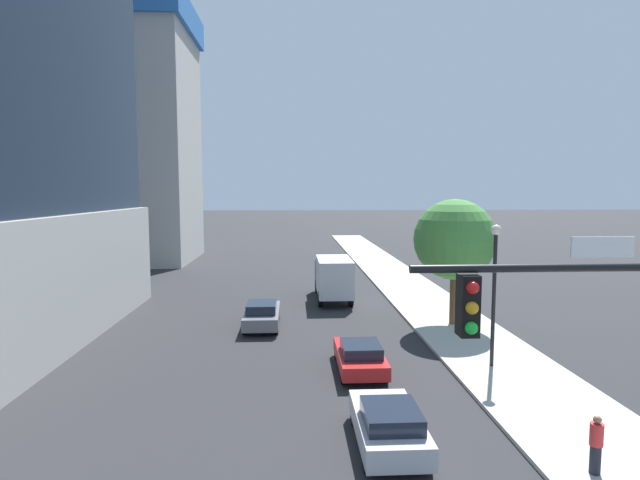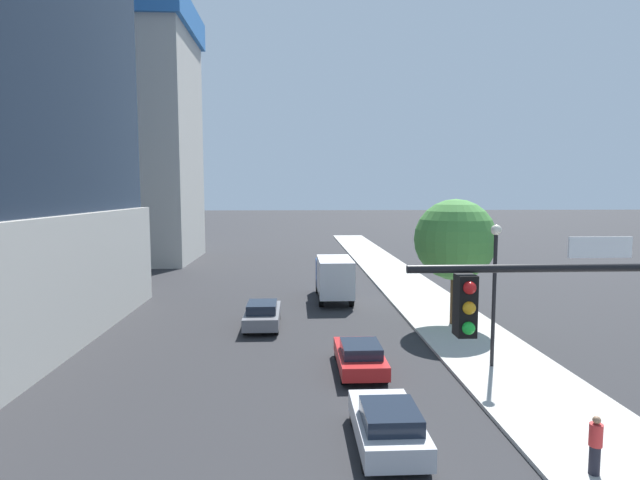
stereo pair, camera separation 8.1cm
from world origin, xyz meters
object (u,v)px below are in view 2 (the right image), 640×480
Objects in this scene: car_silver at (388,425)px; street_tree at (455,240)px; construction_building at (118,122)px; street_lamp at (495,275)px; car_red at (360,356)px; car_gray at (263,314)px; pedestrian_red_shirt at (595,445)px; box_truck at (334,276)px; traffic_light_pole at (601,356)px.

street_tree is at bearing 64.75° from car_silver.
street_lamp is (27.38, -35.38, -10.96)m from construction_building.
construction_building is 8.63× the size of car_red.
car_gray is 2.92× the size of pedestrian_red_shirt.
street_lamp is 1.43× the size of car_red.
box_truck is 4.15× the size of pedestrian_red_shirt.
construction_building is 6.04× the size of street_lamp.
pedestrian_red_shirt reaches higher than car_red.
car_red is at bearing -58.44° from construction_building.
car_gray is (-4.56, 7.19, 0.07)m from car_red.
car_red is (-6.19, -6.79, -4.25)m from street_tree.
car_red is 2.68× the size of pedestrian_red_shirt.
box_truck is at bearing 55.93° from car_gray.
traffic_light_pole reaches higher than car_silver.
street_lamp is (3.14, 12.21, -0.66)m from traffic_light_pole.
street_tree is at bearing -2.12° from car_gray.
street_tree is 1.76× the size of car_silver.
construction_building is 9.15× the size of car_silver.
street_tree is 15.59m from pedestrian_red_shirt.
box_truck is (0.00, 13.93, 1.06)m from car_red.
construction_building is 35.93m from car_gray.
car_silver is (21.70, -41.65, -14.36)m from construction_building.
pedestrian_red_shirt reaches higher than car_gray.
car_silver is at bearing -90.00° from box_truck.
traffic_light_pole is 12.63m from street_lamp.
street_lamp is 1.31× the size of car_gray.
street_lamp is 6.64m from car_red.
box_truck reaches higher than car_gray.
car_red is 13.97m from box_truck.
car_gray is 18.24m from pedestrian_red_shirt.
construction_building is 5.20× the size of street_tree.
car_red is 9.73m from pedestrian_red_shirt.
car_gray is 8.19m from box_truck.
car_red is 0.65× the size of box_truck.
car_red is (-2.54, 12.26, -4.09)m from traffic_light_pole.
traffic_light_pole reaches higher than street_lamp.
car_silver is 14.26m from car_gray.
box_truck reaches higher than pedestrian_red_shirt.
car_silver reaches higher than car_red.
street_lamp is at bearing 75.60° from traffic_light_pole.
construction_building is at bearing 121.56° from car_red.
car_silver is at bearing 113.18° from traffic_light_pole.
street_lamp is 8.80m from pedestrian_red_shirt.
street_tree is at bearing 86.04° from pedestrian_red_shirt.
traffic_light_pole is at bearing -66.82° from car_silver.
street_lamp is 0.86× the size of street_tree.
traffic_light_pole is 1.13× the size of street_lamp.
construction_building is 5.36× the size of traffic_light_pole.
construction_building reaches higher than box_truck.
street_lamp is at bearing -94.23° from street_tree.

